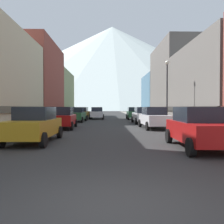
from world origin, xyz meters
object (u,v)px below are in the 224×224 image
(car_left_1, at_px, (63,118))
(streetlamp_right, at_px, (167,83))
(car_left_2, at_px, (77,114))
(pedestrian_0, at_px, (191,119))
(car_right_3, at_px, (134,113))
(car_right_1, at_px, (154,118))
(car_left_3, at_px, (82,113))
(car_right_0, at_px, (199,127))
(car_right_2, at_px, (143,115))
(potted_plant_0, at_px, (209,124))
(car_left_0, at_px, (35,124))
(pedestrian_1, at_px, (193,119))
(trash_bin_right, at_px, (216,126))
(car_driving_0, at_px, (97,113))

(car_left_1, relative_size, streetlamp_right, 0.76)
(car_left_2, xyz_separation_m, pedestrian_0, (10.05, -10.94, -0.02))
(car_left_2, distance_m, car_right_3, 9.52)
(streetlamp_right, bearing_deg, car_left_1, -168.50)
(car_left_2, bearing_deg, car_right_1, -50.25)
(car_left_3, height_order, car_right_0, same)
(car_right_2, bearing_deg, potted_plant_0, -71.19)
(car_left_3, distance_m, potted_plant_0, 21.54)
(car_left_1, distance_m, car_right_1, 7.60)
(car_right_3, height_order, potted_plant_0, car_right_3)
(car_left_0, height_order, car_right_1, same)
(car_left_1, bearing_deg, car_left_3, 90.02)
(car_right_1, distance_m, car_right_2, 6.25)
(car_left_3, height_order, pedestrian_1, car_left_3)
(pedestrian_0, relative_size, streetlamp_right, 0.27)
(car_left_2, height_order, streetlamp_right, streetlamp_right)
(car_right_0, height_order, pedestrian_0, car_right_0)
(car_right_2, bearing_deg, trash_bin_right, -77.81)
(car_left_1, height_order, pedestrian_0, car_left_1)
(car_left_0, distance_m, car_right_0, 7.86)
(car_driving_0, relative_size, pedestrian_0, 2.78)
(car_driving_0, bearing_deg, car_right_2, -61.51)
(pedestrian_1, bearing_deg, car_left_1, 168.17)
(car_right_1, distance_m, potted_plant_0, 4.50)
(car_left_0, bearing_deg, car_left_1, 89.99)
(car_driving_0, distance_m, potted_plant_0, 21.17)
(car_left_1, xyz_separation_m, car_left_2, (0.00, 9.06, 0.00))
(car_left_1, height_order, potted_plant_0, car_left_1)
(car_right_0, bearing_deg, car_right_3, 90.00)
(car_right_0, distance_m, potted_plant_0, 7.10)
(potted_plant_0, distance_m, streetlamp_right, 6.31)
(car_left_0, height_order, car_left_2, same)
(car_left_0, xyz_separation_m, potted_plant_0, (10.80, 4.33, -0.28))
(car_left_1, xyz_separation_m, car_right_1, (7.60, -0.07, 0.00))
(car_left_3, xyz_separation_m, car_right_1, (7.60, -15.49, 0.00))
(streetlamp_right, bearing_deg, car_driving_0, 115.97)
(car_left_1, bearing_deg, car_left_0, -90.01)
(car_driving_0, distance_m, pedestrian_1, 19.85)
(car_left_1, height_order, trash_bin_right, car_left_1)
(trash_bin_right, relative_size, streetlamp_right, 0.17)
(car_right_1, bearing_deg, car_right_0, -89.98)
(car_left_2, height_order, pedestrian_0, car_left_2)
(potted_plant_0, bearing_deg, car_right_2, 108.81)
(car_right_2, height_order, trash_bin_right, car_right_2)
(car_right_0, distance_m, pedestrian_1, 7.84)
(car_right_0, height_order, car_right_1, same)
(potted_plant_0, bearing_deg, streetlamp_right, 108.00)
(trash_bin_right, relative_size, pedestrian_1, 0.64)
(pedestrian_0, bearing_deg, car_right_2, 106.92)
(car_left_3, bearing_deg, car_right_2, -50.56)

